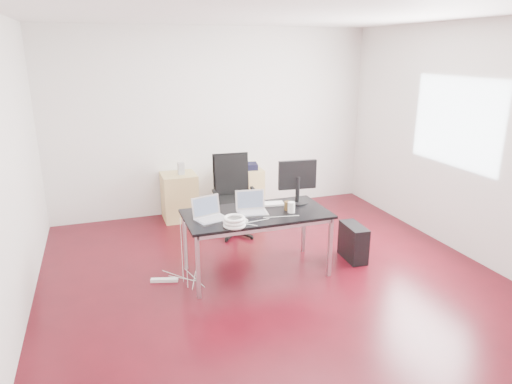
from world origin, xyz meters
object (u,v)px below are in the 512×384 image
object	(u,v)px
office_chair	(233,191)
pc_tower	(353,242)
filing_cabinet_left	(180,197)
filing_cabinet_right	(245,190)
desk	(256,217)

from	to	relation	value
office_chair	pc_tower	world-z (taller)	office_chair
office_chair	filing_cabinet_left	xyz separation A→B (m)	(-0.62, 0.79, -0.26)
office_chair	filing_cabinet_left	world-z (taller)	office_chair
filing_cabinet_right	pc_tower	world-z (taller)	filing_cabinet_right
filing_cabinet_left	filing_cabinet_right	world-z (taller)	same
office_chair	filing_cabinet_right	xyz separation A→B (m)	(0.41, 0.79, -0.26)
office_chair	filing_cabinet_right	bearing A→B (deg)	66.49
desk	pc_tower	size ratio (longest dim) A/B	3.56
desk	filing_cabinet_right	world-z (taller)	desk
desk	filing_cabinet_left	xyz separation A→B (m)	(-0.51, 2.05, -0.33)
pc_tower	office_chair	bearing A→B (deg)	134.69
desk	office_chair	world-z (taller)	office_chair
office_chair	filing_cabinet_left	distance (m)	1.03
filing_cabinet_left	filing_cabinet_right	xyz separation A→B (m)	(1.03, 0.00, 0.00)
filing_cabinet_left	filing_cabinet_right	size ratio (longest dim) A/B	1.00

